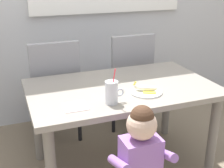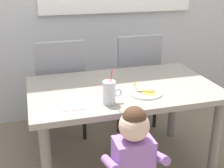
{
  "view_description": "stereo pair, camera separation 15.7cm",
  "coord_description": "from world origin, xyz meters",
  "px_view_note": "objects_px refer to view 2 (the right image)",
  "views": [
    {
      "loc": [
        -0.8,
        -1.9,
        1.51
      ],
      "look_at": [
        -0.11,
        -0.08,
        0.77
      ],
      "focal_mm": 47.82,
      "sensor_mm": 36.0,
      "label": 1
    },
    {
      "loc": [
        -0.65,
        -1.95,
        1.51
      ],
      "look_at": [
        -0.11,
        -0.08,
        0.77
      ],
      "focal_mm": 47.82,
      "sensor_mm": 36.0,
      "label": 2
    }
  ],
  "objects_px": {
    "dining_table": "(123,98)",
    "dining_chair_right": "(135,75)",
    "milk_cup": "(109,94)",
    "toddler_standing": "(133,157)",
    "peeled_banana": "(146,89)",
    "snack_plate": "(146,93)",
    "dining_chair_left": "(60,84)",
    "paper_napkin": "(73,105)"
  },
  "relations": [
    {
      "from": "dining_chair_left",
      "to": "peeled_banana",
      "type": "relative_size",
      "value": 5.64
    },
    {
      "from": "snack_plate",
      "to": "peeled_banana",
      "type": "xyz_separation_m",
      "value": [
        -0.0,
        0.0,
        0.03
      ]
    },
    {
      "from": "dining_chair_left",
      "to": "peeled_banana",
      "type": "height_order",
      "value": "dining_chair_left"
    },
    {
      "from": "dining_chair_left",
      "to": "toddler_standing",
      "type": "height_order",
      "value": "dining_chair_left"
    },
    {
      "from": "snack_plate",
      "to": "milk_cup",
      "type": "bearing_deg",
      "value": -164.23
    },
    {
      "from": "dining_chair_right",
      "to": "toddler_standing",
      "type": "relative_size",
      "value": 1.15
    },
    {
      "from": "snack_plate",
      "to": "dining_chair_left",
      "type": "bearing_deg",
      "value": 122.98
    },
    {
      "from": "dining_chair_left",
      "to": "milk_cup",
      "type": "distance_m",
      "value": 0.93
    },
    {
      "from": "toddler_standing",
      "to": "dining_chair_right",
      "type": "bearing_deg",
      "value": 69.64
    },
    {
      "from": "snack_plate",
      "to": "peeled_banana",
      "type": "relative_size",
      "value": 1.35
    },
    {
      "from": "dining_table",
      "to": "dining_chair_right",
      "type": "distance_m",
      "value": 0.73
    },
    {
      "from": "toddler_standing",
      "to": "peeled_banana",
      "type": "relative_size",
      "value": 4.92
    },
    {
      "from": "dining_chair_left",
      "to": "dining_chair_right",
      "type": "xyz_separation_m",
      "value": [
        0.73,
        0.04,
        0.0
      ]
    },
    {
      "from": "toddler_standing",
      "to": "paper_napkin",
      "type": "distance_m",
      "value": 0.51
    },
    {
      "from": "dining_table",
      "to": "dining_chair_left",
      "type": "relative_size",
      "value": 1.43
    },
    {
      "from": "dining_chair_left",
      "to": "snack_plate",
      "type": "distance_m",
      "value": 0.95
    },
    {
      "from": "peeled_banana",
      "to": "snack_plate",
      "type": "bearing_deg",
      "value": -39.98
    },
    {
      "from": "dining_chair_left",
      "to": "milk_cup",
      "type": "bearing_deg",
      "value": 104.46
    },
    {
      "from": "dining_table",
      "to": "snack_plate",
      "type": "distance_m",
      "value": 0.23
    },
    {
      "from": "dining_table",
      "to": "dining_chair_right",
      "type": "bearing_deg",
      "value": 62.82
    },
    {
      "from": "milk_cup",
      "to": "paper_napkin",
      "type": "relative_size",
      "value": 1.65
    },
    {
      "from": "dining_chair_left",
      "to": "snack_plate",
      "type": "height_order",
      "value": "dining_chair_left"
    },
    {
      "from": "dining_table",
      "to": "dining_chair_right",
      "type": "xyz_separation_m",
      "value": [
        0.33,
        0.64,
        -0.07
      ]
    },
    {
      "from": "dining_chair_right",
      "to": "peeled_banana",
      "type": "distance_m",
      "value": 0.87
    },
    {
      "from": "snack_plate",
      "to": "peeled_banana",
      "type": "distance_m",
      "value": 0.03
    },
    {
      "from": "toddler_standing",
      "to": "paper_napkin",
      "type": "xyz_separation_m",
      "value": [
        -0.27,
        0.39,
        0.18
      ]
    },
    {
      "from": "dining_chair_right",
      "to": "milk_cup",
      "type": "distance_m",
      "value": 1.06
    },
    {
      "from": "dining_table",
      "to": "milk_cup",
      "type": "xyz_separation_m",
      "value": [
        -0.18,
        -0.26,
        0.16
      ]
    },
    {
      "from": "milk_cup",
      "to": "dining_table",
      "type": "bearing_deg",
      "value": 55.65
    },
    {
      "from": "toddler_standing",
      "to": "snack_plate",
      "type": "xyz_separation_m",
      "value": [
        0.25,
        0.44,
        0.19
      ]
    },
    {
      "from": "toddler_standing",
      "to": "dining_table",
      "type": "bearing_deg",
      "value": 77.39
    },
    {
      "from": "peeled_banana",
      "to": "paper_napkin",
      "type": "relative_size",
      "value": 1.14
    },
    {
      "from": "milk_cup",
      "to": "paper_napkin",
      "type": "distance_m",
      "value": 0.24
    },
    {
      "from": "dining_table",
      "to": "toddler_standing",
      "type": "relative_size",
      "value": 1.64
    },
    {
      "from": "peeled_banana",
      "to": "toddler_standing",
      "type": "bearing_deg",
      "value": -119.07
    },
    {
      "from": "dining_table",
      "to": "snack_plate",
      "type": "relative_size",
      "value": 5.99
    },
    {
      "from": "dining_chair_left",
      "to": "dining_chair_right",
      "type": "height_order",
      "value": "same"
    },
    {
      "from": "toddler_standing",
      "to": "peeled_banana",
      "type": "xyz_separation_m",
      "value": [
        0.25,
        0.44,
        0.21
      ]
    },
    {
      "from": "dining_chair_right",
      "to": "snack_plate",
      "type": "xyz_separation_m",
      "value": [
        -0.22,
        -0.82,
        0.17
      ]
    },
    {
      "from": "dining_chair_left",
      "to": "paper_napkin",
      "type": "relative_size",
      "value": 6.4
    },
    {
      "from": "dining_table",
      "to": "paper_napkin",
      "type": "distance_m",
      "value": 0.48
    },
    {
      "from": "milk_cup",
      "to": "toddler_standing",
      "type": "bearing_deg",
      "value": -83.82
    }
  ]
}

